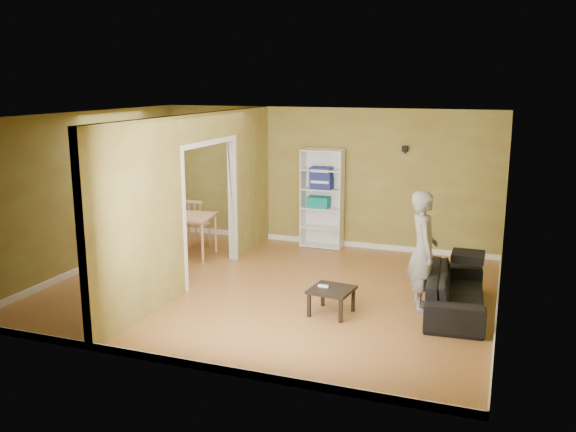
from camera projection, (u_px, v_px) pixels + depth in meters
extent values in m
plane|color=#9B5535|center=(271.00, 288.00, 9.23)|extent=(6.50, 6.50, 0.00)
plane|color=white|center=(270.00, 115.00, 8.67)|extent=(6.50, 6.50, 0.00)
plane|color=brown|center=(324.00, 177.00, 11.47)|extent=(6.50, 0.00, 6.50)
plane|color=brown|center=(175.00, 253.00, 6.43)|extent=(6.50, 0.00, 6.50)
plane|color=brown|center=(87.00, 191.00, 10.04)|extent=(0.00, 5.50, 5.50)
plane|color=brown|center=(504.00, 222.00, 7.86)|extent=(0.00, 5.50, 5.50)
cube|color=black|center=(405.00, 149.00, 10.78)|extent=(0.10, 0.10, 0.10)
imported|color=#323235|center=(456.00, 285.00, 8.25)|extent=(1.98, 0.96, 0.73)
imported|color=slate|center=(424.00, 240.00, 8.21)|extent=(0.84, 0.74, 1.95)
cube|color=white|center=(303.00, 197.00, 11.49)|extent=(0.02, 0.34, 1.85)
cube|color=white|center=(342.00, 200.00, 11.24)|extent=(0.02, 0.34, 1.85)
cube|color=white|center=(325.00, 197.00, 11.51)|extent=(0.78, 0.02, 1.85)
cube|color=white|center=(322.00, 245.00, 11.56)|extent=(0.74, 0.34, 0.02)
cube|color=white|center=(322.00, 227.00, 11.48)|extent=(0.74, 0.34, 0.02)
cube|color=white|center=(322.00, 208.00, 11.41)|extent=(0.74, 0.34, 0.02)
cube|color=white|center=(322.00, 189.00, 11.33)|extent=(0.74, 0.34, 0.02)
cube|color=white|center=(323.00, 170.00, 11.25)|extent=(0.74, 0.34, 0.02)
cube|color=white|center=(323.00, 150.00, 11.17)|extent=(0.74, 0.34, 0.02)
cube|color=#1C5D4A|center=(319.00, 202.00, 11.40)|extent=(0.40, 0.26, 0.21)
cube|color=navy|center=(322.00, 183.00, 11.31)|extent=(0.40, 0.26, 0.20)
cube|color=navy|center=(321.00, 173.00, 11.27)|extent=(0.39, 0.26, 0.20)
cube|color=black|center=(332.00, 290.00, 8.15)|extent=(0.54, 0.54, 0.04)
cube|color=black|center=(310.00, 306.00, 8.06)|extent=(0.05, 0.05, 0.32)
cube|color=black|center=(343.00, 311.00, 7.91)|extent=(0.05, 0.05, 0.32)
cube|color=black|center=(320.00, 295.00, 8.47)|extent=(0.05, 0.05, 0.32)
cube|color=black|center=(352.00, 299.00, 8.32)|extent=(0.05, 0.05, 0.32)
cube|color=white|center=(323.00, 286.00, 8.20)|extent=(0.14, 0.04, 0.03)
cube|color=tan|center=(179.00, 216.00, 10.82)|extent=(1.20, 0.80, 0.04)
cylinder|color=tan|center=(143.00, 238.00, 10.76)|extent=(0.05, 0.05, 0.71)
cylinder|color=tan|center=(198.00, 244.00, 10.39)|extent=(0.05, 0.05, 0.71)
cylinder|color=tan|center=(164.00, 229.00, 11.40)|extent=(0.05, 0.05, 0.71)
cylinder|color=tan|center=(216.00, 234.00, 11.04)|extent=(0.05, 0.05, 0.71)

